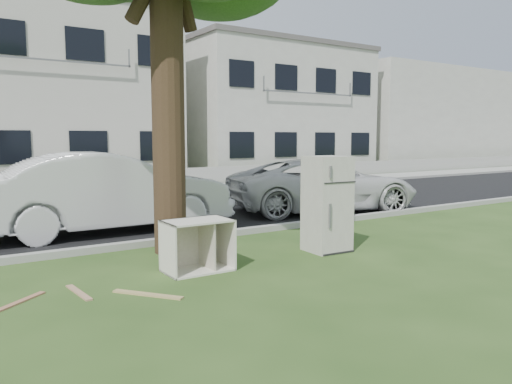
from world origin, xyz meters
TOP-DOWN VIEW (x-y plane):
  - ground at (0.00, 0.00)m, footprint 120.00×120.00m
  - road at (0.00, 6.00)m, footprint 120.00×7.00m
  - kerb_near at (0.00, 2.45)m, footprint 120.00×0.18m
  - kerb_far at (0.00, 9.55)m, footprint 120.00×0.18m
  - sidewalk at (0.00, 11.00)m, footprint 120.00×2.80m
  - low_wall at (0.00, 12.60)m, footprint 120.00×0.15m
  - townhouse_center at (0.00, 17.50)m, footprint 11.22×8.16m
  - townhouse_right at (12.00, 17.50)m, footprint 10.20×8.16m
  - filler_right at (26.00, 18.00)m, footprint 16.00×9.00m
  - fridge at (1.89, 0.41)m, footprint 0.71×0.66m
  - cabinet at (-0.56, 0.46)m, footprint 0.98×0.61m
  - plank_a at (-3.06, 0.27)m, footprint 0.84×0.70m
  - plank_b at (-1.60, -0.23)m, footprint 0.66×0.82m
  - plank_c at (-2.29, 0.33)m, footprint 0.15×0.76m
  - car_center at (-0.70, 4.22)m, footprint 5.04×1.83m
  - car_right at (4.93, 3.99)m, footprint 5.43×3.47m

SIDE VIEW (x-z plane):
  - ground at x=0.00m, z-range 0.00..0.00m
  - kerb_near at x=0.00m, z-range -0.06..0.06m
  - kerb_far at x=0.00m, z-range -0.06..0.06m
  - road at x=0.00m, z-range 0.00..0.01m
  - sidewalk at x=0.00m, z-range 0.00..0.01m
  - plank_a at x=-3.06m, z-range 0.00..0.02m
  - plank_c at x=-2.29m, z-range 0.00..0.02m
  - plank_b at x=-1.60m, z-range 0.00..0.02m
  - low_wall at x=0.00m, z-range 0.00..0.70m
  - cabinet at x=-0.56m, z-range 0.00..0.76m
  - car_right at x=4.93m, z-range 0.00..1.39m
  - fridge at x=1.89m, z-range 0.00..1.64m
  - car_center at x=-0.70m, z-range 0.00..1.65m
  - filler_right at x=26.00m, z-range 0.00..6.40m
  - townhouse_right at x=12.00m, z-range 0.00..6.84m
  - townhouse_center at x=0.00m, z-range 0.00..7.44m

